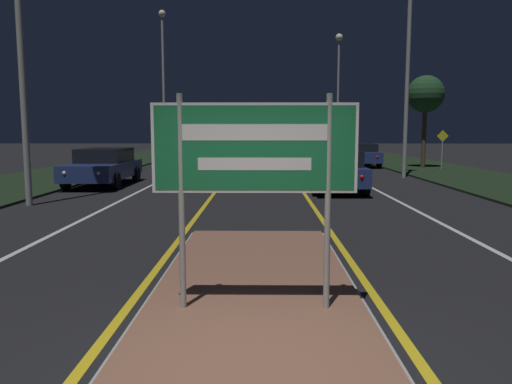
% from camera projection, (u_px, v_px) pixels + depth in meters
% --- Properties ---
extents(median_island, '(2.68, 8.92, 0.10)m').
position_uv_depth(median_island, '(255.00, 312.00, 5.72)').
color(median_island, '#999993').
rests_on(median_island, ground_plane).
extents(verge_left, '(5.00, 100.00, 0.08)m').
position_uv_depth(verge_left, '(63.00, 174.00, 24.03)').
color(verge_left, black).
rests_on(verge_left, ground_plane).
extents(verge_right, '(5.00, 100.00, 0.08)m').
position_uv_depth(verge_right, '(458.00, 174.00, 23.83)').
color(verge_right, black).
rests_on(verge_right, ground_plane).
extents(centre_line_yellow_left, '(0.12, 70.00, 0.01)m').
position_uv_depth(centre_line_yellow_left, '(234.00, 167.00, 28.92)').
color(centre_line_yellow_left, gold).
rests_on(centre_line_yellow_left, ground_plane).
extents(centre_line_yellow_right, '(0.12, 70.00, 0.01)m').
position_uv_depth(centre_line_yellow_right, '(286.00, 167.00, 28.88)').
color(centre_line_yellow_right, gold).
rests_on(centre_line_yellow_right, ground_plane).
extents(lane_line_white_left, '(0.12, 70.00, 0.01)m').
position_uv_depth(lane_line_white_left, '(188.00, 167.00, 28.94)').
color(lane_line_white_left, silver).
rests_on(lane_line_white_left, ground_plane).
extents(lane_line_white_right, '(0.12, 70.00, 0.01)m').
position_uv_depth(lane_line_white_right, '(333.00, 167.00, 28.85)').
color(lane_line_white_right, silver).
rests_on(lane_line_white_right, ground_plane).
extents(edge_line_white_left, '(0.10, 70.00, 0.01)m').
position_uv_depth(edge_line_white_left, '(136.00, 167.00, 28.98)').
color(edge_line_white_left, silver).
rests_on(edge_line_white_left, ground_plane).
extents(edge_line_white_right, '(0.10, 70.00, 0.01)m').
position_uv_depth(edge_line_white_right, '(384.00, 167.00, 28.82)').
color(edge_line_white_right, silver).
rests_on(edge_line_white_right, ground_plane).
extents(highway_sign, '(2.27, 0.07, 2.42)m').
position_uv_depth(highway_sign, '(255.00, 157.00, 5.50)').
color(highway_sign, '#9E9E99').
rests_on(highway_sign, median_island).
extents(streetlight_left_far, '(0.48, 0.48, 10.18)m').
position_uv_depth(streetlight_left_far, '(163.00, 71.00, 33.97)').
color(streetlight_left_far, '#9E9E99').
rests_on(streetlight_left_far, ground_plane).
extents(streetlight_right_near, '(0.60, 0.60, 9.90)m').
position_uv_depth(streetlight_right_near, '(409.00, 24.00, 21.78)').
color(streetlight_right_near, '#9E9E99').
rests_on(streetlight_right_near, ground_plane).
extents(streetlight_right_far, '(0.62, 0.62, 10.24)m').
position_uv_depth(streetlight_right_far, '(338.00, 72.00, 42.32)').
color(streetlight_right_far, '#9E9E99').
rests_on(streetlight_right_far, ground_plane).
extents(car_receding_0, '(1.85, 4.21, 1.45)m').
position_uv_depth(car_receding_0, '(335.00, 170.00, 17.37)').
color(car_receding_0, navy).
rests_on(car_receding_0, ground_plane).
extents(car_receding_1, '(1.96, 4.59, 1.36)m').
position_uv_depth(car_receding_1, '(359.00, 154.00, 29.65)').
color(car_receding_1, navy).
rests_on(car_receding_1, ground_plane).
extents(car_approaching_0, '(2.03, 4.79, 1.42)m').
position_uv_depth(car_approaching_0, '(104.00, 166.00, 19.37)').
color(car_approaching_0, navy).
rests_on(car_approaching_0, ground_plane).
extents(car_approaching_1, '(1.99, 4.35, 1.35)m').
position_uv_depth(car_approaching_1, '(218.00, 153.00, 31.23)').
color(car_approaching_1, '#4C514C').
rests_on(car_approaching_1, ground_plane).
extents(warning_sign, '(0.60, 0.06, 2.06)m').
position_uv_depth(warning_sign, '(442.00, 146.00, 25.90)').
color(warning_sign, '#9E9E99').
rests_on(warning_sign, verge_right).
extents(roadside_palm_right, '(2.02, 2.02, 5.05)m').
position_uv_depth(roadside_palm_right, '(426.00, 95.00, 27.38)').
color(roadside_palm_right, '#4C3823').
rests_on(roadside_palm_right, verge_right).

